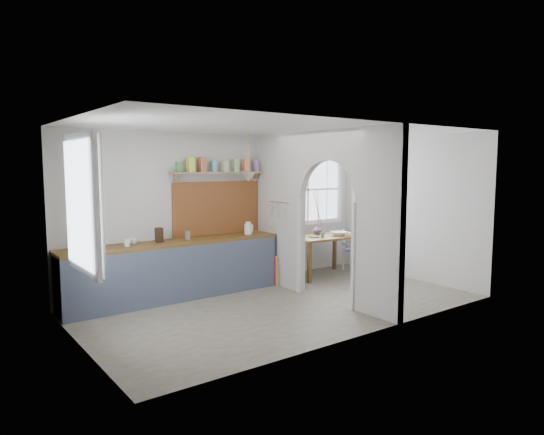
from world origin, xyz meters
TOP-DOWN VIEW (x-y plane):
  - floor at (0.00, 0.00)m, footprint 5.80×3.20m
  - ceiling at (0.00, 0.00)m, footprint 5.80×3.20m
  - walls at (0.00, 0.00)m, footprint 5.81×3.21m
  - partition at (0.70, 0.06)m, footprint 0.12×3.20m
  - kitchen_window at (-2.87, 0.00)m, footprint 0.10×1.16m
  - nook_window at (1.80, 1.56)m, footprint 1.76×0.10m
  - counter at (-1.13, 1.33)m, footprint 3.50×0.60m
  - sink at (-2.43, 1.30)m, footprint 0.40×0.40m
  - backsplash at (-0.20, 1.58)m, footprint 1.65×0.03m
  - shelf at (-0.20, 1.49)m, footprint 1.75×0.20m
  - pendant_lamp at (0.15, 1.15)m, footprint 0.26×0.26m
  - utensil_rail at (0.61, 0.90)m, footprint 0.02×0.50m
  - dining_table at (1.77, 1.07)m, footprint 1.29×0.93m
  - chair_left at (0.86, 1.09)m, footprint 0.53×0.53m
  - chair_right at (2.59, 1.03)m, footprint 0.41×0.41m
  - kettle at (0.22, 1.27)m, footprint 0.18×0.15m
  - mug_a at (-1.89, 1.28)m, footprint 0.14×0.14m
  - mug_b at (-1.76, 1.39)m, footprint 0.14×0.14m
  - knife_block at (-1.36, 1.35)m, footprint 0.12×0.16m
  - jar at (-0.90, 1.31)m, footprint 0.10×0.10m
  - towel_magenta at (0.58, 0.98)m, footprint 0.02×0.03m
  - towel_orange at (0.58, 0.94)m, footprint 0.02×0.03m
  - bowl at (2.03, 0.92)m, footprint 0.39×0.39m
  - table_cup at (1.63, 0.93)m, footprint 0.10×0.10m
  - plate at (1.50, 1.02)m, footprint 0.20×0.20m
  - vase at (1.82, 1.29)m, footprint 0.22×0.22m

SIDE VIEW (x-z plane):
  - floor at x=0.00m, z-range -0.01..0.01m
  - towel_orange at x=0.58m, z-range -0.02..0.52m
  - towel_magenta at x=0.58m, z-range 0.03..0.52m
  - dining_table at x=1.77m, z-range 0.00..0.76m
  - chair_right at x=2.59m, z-range 0.00..0.82m
  - chair_left at x=0.86m, z-range 0.00..0.91m
  - counter at x=-1.13m, z-range 0.01..0.91m
  - plate at x=1.50m, z-range 0.76..0.78m
  - bowl at x=2.03m, z-range 0.76..0.83m
  - table_cup at x=1.63m, z-range 0.76..0.85m
  - vase at x=1.82m, z-range 0.76..0.94m
  - sink at x=-2.43m, z-range 0.88..0.90m
  - mug_b at x=-1.76m, z-range 0.90..1.00m
  - mug_a at x=-1.89m, z-range 0.90..1.00m
  - jar at x=-0.90m, z-range 0.90..1.04m
  - kettle at x=0.22m, z-range 0.90..1.11m
  - knife_block at x=-1.36m, z-range 0.90..1.12m
  - walls at x=0.00m, z-range 0.00..2.60m
  - backsplash at x=-0.20m, z-range 0.90..1.80m
  - utensil_rail at x=0.61m, z-range 1.44..1.46m
  - partition at x=0.70m, z-range 0.15..2.75m
  - nook_window at x=1.80m, z-range 0.95..2.25m
  - kitchen_window at x=-2.87m, z-range 0.90..2.40m
  - pendant_lamp at x=0.15m, z-range 1.80..1.96m
  - shelf at x=-0.20m, z-range 1.90..2.11m
  - ceiling at x=0.00m, z-range 2.60..2.60m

